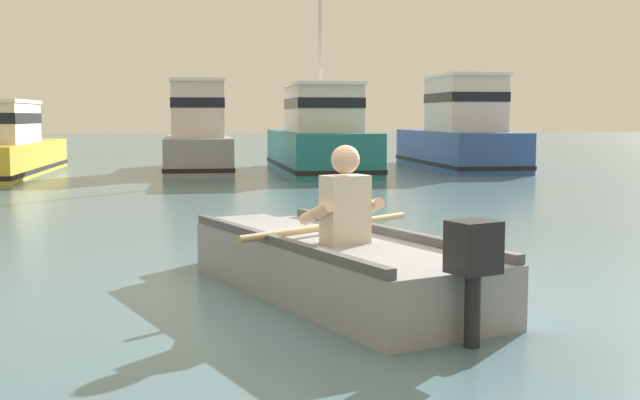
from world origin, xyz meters
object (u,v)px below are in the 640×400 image
moored_boat_grey (198,138)px  rowboat_with_person (331,263)px  moored_boat_yellow (7,147)px  moored_boat_teal (320,139)px  moored_boat_blue (460,135)px

moored_boat_grey → rowboat_with_person: bearing=-86.0°
rowboat_with_person → moored_boat_yellow: bearing=111.5°
moored_boat_teal → rowboat_with_person: bearing=-98.2°
rowboat_with_person → moored_boat_blue: size_ratio=0.62×
moored_boat_blue → moored_boat_grey: bearing=178.8°
moored_boat_yellow → moored_boat_teal: (7.52, -0.26, 0.16)m
rowboat_with_person → moored_boat_teal: 13.98m
moored_boat_yellow → moored_boat_teal: moored_boat_teal is taller
rowboat_with_person → moored_boat_grey: bearing=94.0°
moored_boat_grey → moored_boat_blue: bearing=-1.2°
moored_boat_teal → moored_boat_blue: (3.89, 0.84, 0.09)m
moored_boat_grey → moored_boat_teal: size_ratio=0.82×
rowboat_with_person → moored_boat_teal: size_ratio=0.60×
rowboat_with_person → moored_boat_yellow: 15.15m
moored_boat_yellow → moored_boat_blue: (11.41, 0.58, 0.25)m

